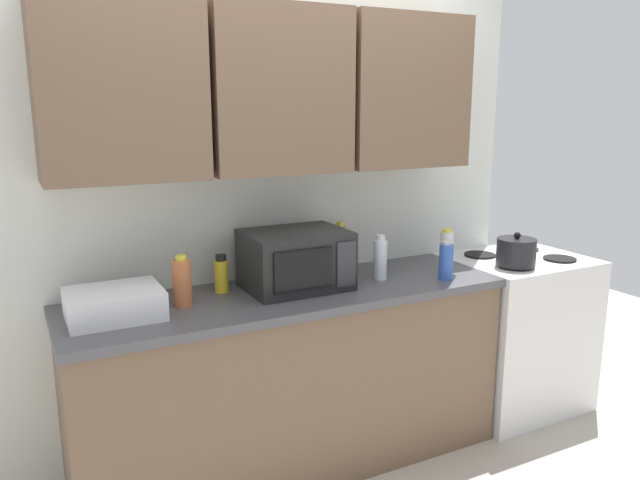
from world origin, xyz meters
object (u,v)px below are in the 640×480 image
bottle_amber_vinegar (340,247)px  bottle_yellow_mustard (221,275)px  dish_rack (114,304)px  bottle_clear_tall (380,259)px  bottle_spice_jar (182,282)px  kettle (516,252)px  bottle_blue_cleaner (446,262)px  microwave (296,260)px  bottle_white_jar (446,250)px  stove_range (514,331)px

bottle_amber_vinegar → bottle_yellow_mustard: (-0.68, -0.08, -0.04)m
dish_rack → bottle_amber_vinegar: bottle_amber_vinegar is taller
bottle_amber_vinegar → bottle_clear_tall: size_ratio=1.16×
dish_rack → bottle_spice_jar: (0.29, 0.02, 0.05)m
kettle → bottle_blue_cleaner: bottle_blue_cleaner is taller
microwave → bottle_clear_tall: 0.45m
microwave → bottle_white_jar: bearing=-3.3°
stove_range → bottle_blue_cleaner: 0.87m
bottle_amber_vinegar → bottle_blue_cleaner: bearing=-45.3°
stove_range → dish_rack: (-2.24, 0.02, 0.51)m
stove_range → bottle_white_jar: 0.77m
stove_range → bottle_yellow_mustard: (-1.73, 0.16, 0.53)m
microwave → bottle_clear_tall: bearing=-7.5°
dish_rack → bottle_white_jar: bearing=-0.4°
bottle_clear_tall → bottle_blue_cleaner: bearing=-28.0°
stove_range → bottle_amber_vinegar: bearing=167.1°
bottle_clear_tall → bottle_blue_cleaner: (0.29, -0.16, -0.01)m
kettle → bottle_amber_vinegar: size_ratio=0.79×
stove_range → microwave: 1.51m
bottle_white_jar → bottle_yellow_mustard: bearing=172.8°
kettle → bottle_clear_tall: bearing=169.9°
microwave → bottle_white_jar: microwave is taller
bottle_clear_tall → bottle_blue_cleaner: bottle_clear_tall is taller
bottle_yellow_mustard → kettle: bearing=-10.8°
bottle_spice_jar → bottle_clear_tall: size_ratio=1.00×
kettle → bottle_clear_tall: 0.79m
dish_rack → bottle_blue_cleaner: (1.58, -0.18, 0.03)m
stove_range → bottle_amber_vinegar: (-1.05, 0.24, 0.57)m
bottle_amber_vinegar → bottle_white_jar: bearing=-24.0°
dish_rack → bottle_clear_tall: 1.29m
microwave → dish_rack: bearing=-177.5°
microwave → bottle_spice_jar: (-0.55, -0.01, -0.03)m
bottle_spice_jar → bottle_white_jar: bearing=-1.5°
stove_range → bottle_blue_cleaner: size_ratio=4.61×
microwave → bottle_white_jar: 0.87m
bottle_spice_jar → bottle_blue_cleaner: bottle_spice_jar is taller
bottle_amber_vinegar → bottle_clear_tall: 0.26m
stove_range → bottle_clear_tall: bottle_clear_tall is taller
microwave → bottle_clear_tall: (0.44, -0.06, -0.03)m
stove_range → bottle_amber_vinegar: 1.22m
bottle_spice_jar → bottle_clear_tall: same height
kettle → bottle_clear_tall: bottle_clear_tall is taller
dish_rack → bottle_white_jar: 1.71m
bottle_clear_tall → bottle_spice_jar: bearing=177.5°
microwave → bottle_blue_cleaner: bearing=-16.2°
dish_rack → bottle_amber_vinegar: 1.21m
kettle → dish_rack: size_ratio=0.55×
kettle → dish_rack: kettle is taller
stove_range → kettle: 0.58m
dish_rack → bottle_amber_vinegar: size_ratio=1.44×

